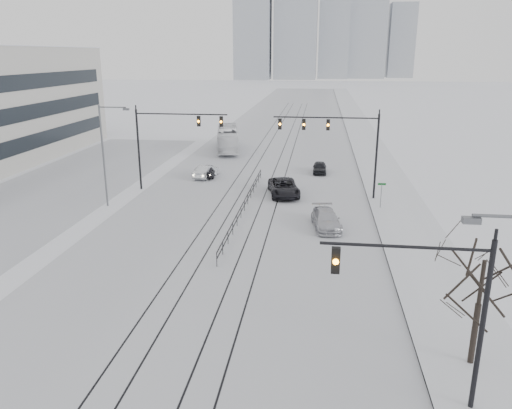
% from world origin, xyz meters
% --- Properties ---
extents(road, '(22.00, 260.00, 0.02)m').
position_xyz_m(road, '(0.00, 60.00, 0.01)').
color(road, silver).
rests_on(road, ground).
extents(sidewalk_east, '(5.00, 260.00, 0.16)m').
position_xyz_m(sidewalk_east, '(13.50, 60.00, 0.08)').
color(sidewalk_east, silver).
rests_on(sidewalk_east, ground).
extents(curb, '(0.10, 260.00, 0.12)m').
position_xyz_m(curb, '(11.05, 60.00, 0.06)').
color(curb, gray).
rests_on(curb, ground).
extents(parking_strip, '(14.00, 60.00, 0.03)m').
position_xyz_m(parking_strip, '(-20.00, 35.00, 0.01)').
color(parking_strip, silver).
rests_on(parking_strip, ground).
extents(tram_rails, '(5.30, 180.00, 0.01)m').
position_xyz_m(tram_rails, '(-0.00, 40.00, 0.02)').
color(tram_rails, black).
rests_on(tram_rails, ground).
extents(skyline, '(96.00, 48.00, 72.00)m').
position_xyz_m(skyline, '(5.02, 273.63, 30.65)').
color(skyline, '#9A9FA8').
rests_on(skyline, ground).
extents(traffic_mast_near, '(6.10, 0.37, 7.00)m').
position_xyz_m(traffic_mast_near, '(10.79, 6.00, 4.56)').
color(traffic_mast_near, black).
rests_on(traffic_mast_near, ground).
extents(traffic_mast_ne, '(9.60, 0.37, 8.00)m').
position_xyz_m(traffic_mast_ne, '(8.15, 34.99, 5.76)').
color(traffic_mast_ne, black).
rests_on(traffic_mast_ne, ground).
extents(traffic_mast_nw, '(9.10, 0.37, 8.00)m').
position_xyz_m(traffic_mast_nw, '(-8.52, 36.00, 5.57)').
color(traffic_mast_nw, black).
rests_on(traffic_mast_nw, ground).
extents(street_light_west, '(2.73, 0.25, 9.00)m').
position_xyz_m(street_light_west, '(-12.20, 30.00, 5.21)').
color(street_light_west, '#595B60').
rests_on(street_light_west, ground).
extents(bare_tree, '(4.40, 4.40, 6.10)m').
position_xyz_m(bare_tree, '(13.20, 9.00, 4.49)').
color(bare_tree, black).
rests_on(bare_tree, ground).
extents(median_fence, '(0.06, 24.00, 1.00)m').
position_xyz_m(median_fence, '(0.00, 30.00, 0.53)').
color(median_fence, black).
rests_on(median_fence, ground).
extents(street_sign, '(0.70, 0.06, 2.40)m').
position_xyz_m(street_sign, '(11.80, 32.00, 1.61)').
color(street_sign, '#595B60').
rests_on(street_sign, ground).
extents(sedan_sb_inner, '(1.84, 4.15, 1.39)m').
position_xyz_m(sedan_sb_inner, '(-5.89, 42.01, 0.69)').
color(sedan_sb_inner, black).
rests_on(sedan_sb_inner, ground).
extents(sedan_sb_outer, '(2.30, 4.41, 1.38)m').
position_xyz_m(sedan_sb_outer, '(-6.03, 41.59, 0.69)').
color(sedan_sb_outer, silver).
rests_on(sedan_sb_outer, ground).
extents(sedan_nb_front, '(3.72, 6.12, 1.59)m').
position_xyz_m(sedan_nb_front, '(3.02, 35.42, 0.79)').
color(sedan_nb_front, black).
rests_on(sedan_nb_front, ground).
extents(sedan_nb_right, '(2.67, 5.07, 1.40)m').
position_xyz_m(sedan_nb_right, '(7.01, 26.42, 0.70)').
color(sedan_nb_right, '#B7B8C0').
rests_on(sedan_nb_right, ground).
extents(sedan_nb_far, '(1.51, 3.76, 1.28)m').
position_xyz_m(sedan_nb_far, '(6.42, 45.36, 0.64)').
color(sedan_nb_far, black).
rests_on(sedan_nb_far, ground).
extents(box_truck, '(4.92, 12.20, 3.31)m').
position_xyz_m(box_truck, '(-6.56, 57.83, 1.66)').
color(box_truck, white).
rests_on(box_truck, ground).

